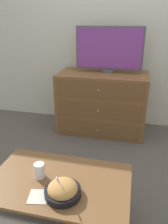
# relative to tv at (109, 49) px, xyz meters

# --- Properties ---
(ground_plane) EXTENTS (12.00, 12.00, 0.00)m
(ground_plane) POSITION_rel_tv_xyz_m (0.05, 0.24, -1.08)
(ground_plane) COLOR #56514C
(wall_back) EXTENTS (12.00, 0.05, 2.60)m
(wall_back) POSITION_rel_tv_xyz_m (0.05, 0.26, 0.22)
(wall_back) COLOR silver
(wall_back) RESTS_ON ground_plane
(dresser) EXTENTS (1.14, 0.59, 0.79)m
(dresser) POSITION_rel_tv_xyz_m (-0.06, -0.08, -0.69)
(dresser) COLOR brown
(dresser) RESTS_ON ground_plane
(tv) EXTENTS (0.84, 0.14, 0.56)m
(tv) POSITION_rel_tv_xyz_m (0.00, 0.00, 0.00)
(tv) COLOR #515156
(tv) RESTS_ON dresser
(coffee_table) EXTENTS (0.99, 0.61, 0.39)m
(coffee_table) POSITION_rel_tv_xyz_m (-0.12, -1.66, -0.74)
(coffee_table) COLOR brown
(coffee_table) RESTS_ON ground_plane
(takeout_bowl) EXTENTS (0.24, 0.24, 0.17)m
(takeout_bowl) POSITION_rel_tv_xyz_m (-0.05, -1.78, -0.66)
(takeout_bowl) COLOR black
(takeout_bowl) RESTS_ON coffee_table
(drink_cup) EXTENTS (0.08, 0.08, 0.11)m
(drink_cup) POSITION_rel_tv_xyz_m (-0.26, -1.65, -0.65)
(drink_cup) COLOR beige
(drink_cup) RESTS_ON coffee_table
(napkin) EXTENTS (0.15, 0.15, 0.00)m
(napkin) POSITION_rel_tv_xyz_m (-0.20, -1.83, -0.69)
(napkin) COLOR silver
(napkin) RESTS_ON coffee_table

